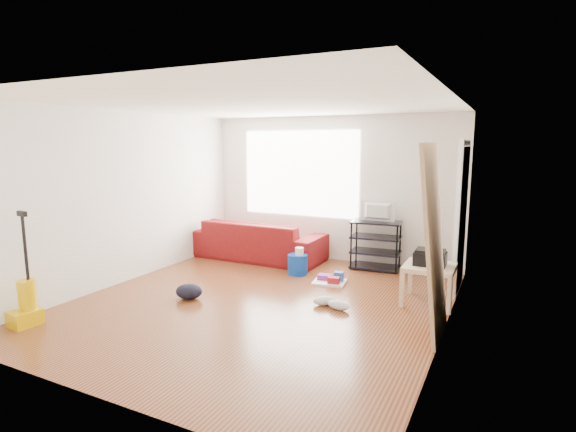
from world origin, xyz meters
The scene contains 13 objects.
room centered at (0.07, 0.15, 1.25)m, with size 4.51×5.01×2.51m.
sofa centered at (-1.16, 1.95, 0.00)m, with size 2.36×0.92×0.69m, color #5F080F.
tv_stand centered at (0.89, 2.22, 0.40)m, with size 0.82×0.52×0.79m.
tv centered at (0.89, 2.22, 0.95)m, with size 0.56×0.07×0.33m, color black.
side_table centered at (1.95, 0.93, 0.43)m, with size 0.63×0.63×0.51m.
printer centered at (1.95, 0.93, 0.60)m, with size 0.39×0.30×0.20m.
bucket centered at (-0.11, 1.37, 0.00)m, with size 0.31×0.31×0.31m, color #0A3BA3.
toilet_paper centered at (-0.07, 1.35, 0.22)m, with size 0.13×0.13×0.12m, color white.
cleaning_tray centered at (0.53, 1.15, 0.05)m, with size 0.51×0.43×0.17m.
backpack centered at (-0.91, -0.30, 0.00)m, with size 0.36×0.29×0.20m, color black.
sneakers centered at (0.89, 0.23, 0.06)m, with size 0.52×0.27×0.12m.
vacuum centered at (-2.00, -1.80, 0.24)m, with size 0.30×0.34×1.29m.
door_panel centered at (2.13, -0.07, 0.00)m, with size 0.04×0.82×2.04m, color #997151.
Camera 1 is at (2.80, -4.80, 2.02)m, focal length 28.00 mm.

